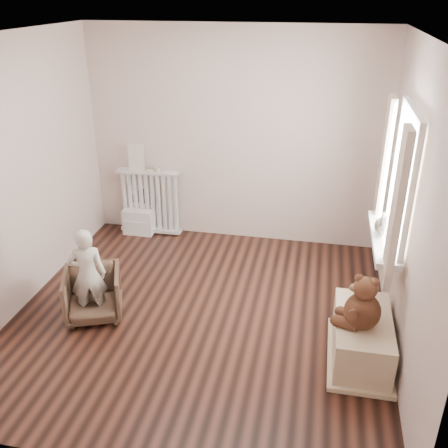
% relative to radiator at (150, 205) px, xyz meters
% --- Properties ---
extents(floor, '(3.60, 3.60, 0.01)m').
position_rel_radiator_xyz_m(floor, '(1.08, -1.68, -0.39)').
color(floor, black).
rests_on(floor, ground).
extents(ceiling, '(3.60, 3.60, 0.01)m').
position_rel_radiator_xyz_m(ceiling, '(1.08, -1.68, 2.21)').
color(ceiling, white).
rests_on(ceiling, ground).
extents(back_wall, '(3.60, 0.02, 2.60)m').
position_rel_radiator_xyz_m(back_wall, '(1.08, 0.12, 0.91)').
color(back_wall, beige).
rests_on(back_wall, ground).
extents(front_wall, '(3.60, 0.02, 2.60)m').
position_rel_radiator_xyz_m(front_wall, '(1.08, -3.48, 0.91)').
color(front_wall, beige).
rests_on(front_wall, ground).
extents(left_wall, '(0.02, 3.60, 2.60)m').
position_rel_radiator_xyz_m(left_wall, '(-0.72, -1.68, 0.91)').
color(left_wall, beige).
rests_on(left_wall, ground).
extents(right_wall, '(0.02, 3.60, 2.60)m').
position_rel_radiator_xyz_m(right_wall, '(2.88, -1.68, 0.91)').
color(right_wall, beige).
rests_on(right_wall, ground).
extents(window, '(0.03, 0.90, 1.10)m').
position_rel_radiator_xyz_m(window, '(2.84, -1.38, 1.06)').
color(window, white).
rests_on(window, right_wall).
extents(window_sill, '(0.22, 1.10, 0.06)m').
position_rel_radiator_xyz_m(window_sill, '(2.75, -1.38, 0.48)').
color(window_sill, silver).
rests_on(window_sill, right_wall).
extents(curtain_left, '(0.06, 0.26, 1.30)m').
position_rel_radiator_xyz_m(curtain_left, '(2.73, -1.95, 1.00)').
color(curtain_left, beige).
rests_on(curtain_left, right_wall).
extents(curtain_right, '(0.06, 0.26, 1.30)m').
position_rel_radiator_xyz_m(curtain_right, '(2.73, -0.81, 1.00)').
color(curtain_right, beige).
rests_on(curtain_right, right_wall).
extents(radiator, '(0.81, 0.15, 0.85)m').
position_rel_radiator_xyz_m(radiator, '(0.00, 0.00, 0.00)').
color(radiator, silver).
rests_on(radiator, floor).
extents(paper_doll, '(0.20, 0.02, 0.34)m').
position_rel_radiator_xyz_m(paper_doll, '(-0.14, 0.00, 0.63)').
color(paper_doll, beige).
rests_on(paper_doll, radiator).
extents(tin_a, '(0.10, 0.10, 0.06)m').
position_rel_radiator_xyz_m(tin_a, '(0.13, 0.00, 0.49)').
color(tin_a, '#A59E8C').
rests_on(tin_a, radiator).
extents(toy_vanity, '(0.39, 0.28, 0.61)m').
position_rel_radiator_xyz_m(toy_vanity, '(-0.15, -0.03, -0.11)').
color(toy_vanity, silver).
rests_on(toy_vanity, floor).
extents(armchair, '(0.69, 0.70, 0.49)m').
position_rel_radiator_xyz_m(armchair, '(0.06, -1.90, -0.14)').
color(armchair, brown).
rests_on(armchair, floor).
extents(child, '(0.41, 0.34, 0.95)m').
position_rel_radiator_xyz_m(child, '(0.06, -1.95, 0.10)').
color(child, beige).
rests_on(child, armchair).
extents(toy_bench, '(0.47, 0.88, 0.42)m').
position_rel_radiator_xyz_m(toy_bench, '(2.60, -2.02, -0.19)').
color(toy_bench, beige).
rests_on(toy_bench, floor).
extents(teddy_bear, '(0.45, 0.39, 0.47)m').
position_rel_radiator_xyz_m(teddy_bear, '(2.56, -2.14, 0.28)').
color(teddy_bear, '#3D2012').
rests_on(teddy_bear, toy_bench).
extents(plush_cat, '(0.21, 0.30, 0.24)m').
position_rel_radiator_xyz_m(plush_cat, '(2.74, -1.38, 0.61)').
color(plush_cat, slate).
rests_on(plush_cat, window_sill).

